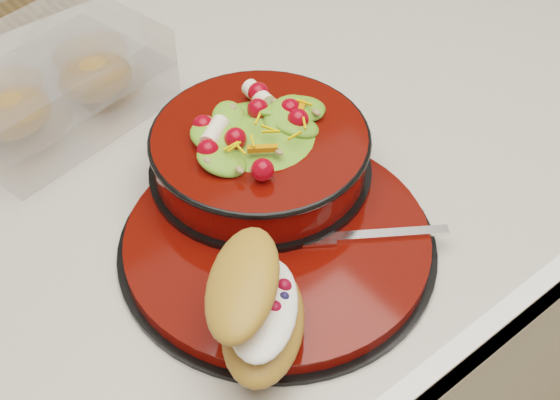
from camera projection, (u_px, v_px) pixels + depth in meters
island_counter at (354, 282)px, 1.32m from camera, size 1.24×0.74×0.90m
dinner_plate at (278, 241)px, 0.77m from camera, size 0.32×0.32×0.02m
salad_bowl at (260, 145)px, 0.80m from camera, size 0.24×0.24×0.10m
croissant at (259, 306)px, 0.66m from camera, size 0.14×0.15×0.08m
fork at (369, 235)px, 0.76m from camera, size 0.13×0.10×0.00m
pastry_box at (52, 84)px, 0.90m from camera, size 0.26×0.21×0.09m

